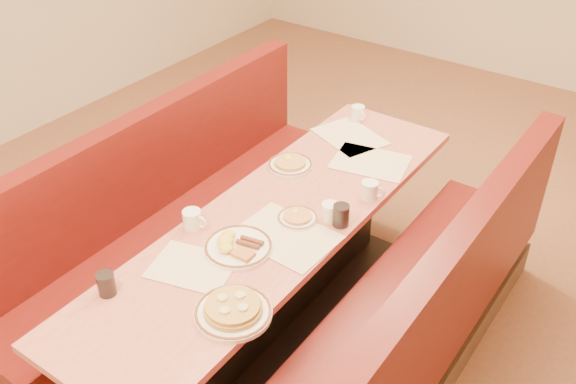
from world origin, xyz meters
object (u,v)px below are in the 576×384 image
Objects in this scene: coffee_mug_d at (358,113)px; soda_tumbler_near at (106,284)px; eggs_plate at (237,246)px; soda_tumbler_mid at (341,215)px; booth_left at (176,227)px; coffee_mug_c at (370,190)px; pancake_plate at (233,310)px; coffee_mug_b at (193,219)px; coffee_mug_a at (330,212)px; booth_right at (406,338)px; diner_table at (279,275)px.

soda_tumbler_near reaches higher than coffee_mug_d.
soda_tumbler_mid is at bearing 56.38° from eggs_plate.
eggs_plate is 2.81× the size of coffee_mug_d.
soda_tumbler_mid reaches higher than coffee_mug_d.
coffee_mug_c is (1.02, 0.40, 0.44)m from booth_left.
coffee_mug_b is (-0.52, 0.33, 0.02)m from pancake_plate.
coffee_mug_c reaches higher than eggs_plate.
eggs_plate is 2.58× the size of coffee_mug_c.
coffee_mug_a is at bearing 63.01° from eggs_plate.
soda_tumbler_mid is (-0.00, -0.28, 0.01)m from coffee_mug_c.
booth_right reaches higher than eggs_plate.
soda_tumbler_near is at bearing -119.48° from soda_tumbler_mid.
pancake_plate is 1.79m from coffee_mug_d.
soda_tumbler_near is (-0.27, -0.84, 0.43)m from diner_table.
coffee_mug_a is (0.22, 0.44, 0.03)m from eggs_plate.
booth_left is at bearing -165.29° from coffee_mug_a.
coffee_mug_d is at bearing 87.82° from soda_tumbler_near.
eggs_plate reaches higher than diner_table.
booth_right is 21.40× the size of coffee_mug_a.
coffee_mug_b reaches higher than eggs_plate.
coffee_mug_c is (0.04, 1.04, 0.02)m from pancake_plate.
coffee_mug_b is at bearing -131.93° from coffee_mug_a.
soda_tumbler_near is 1.11m from soda_tumbler_mid.
coffee_mug_d is 1.08m from soda_tumbler_mid.
soda_tumbler_near is (-0.26, -0.53, 0.03)m from eggs_plate.
booth_left is at bearing 157.16° from eggs_plate.
coffee_mug_c is (0.56, 0.70, -0.00)m from coffee_mug_b.
eggs_plate is 0.49m from coffee_mug_a.
booth_right is 7.99× the size of eggs_plate.
booth_left is 7.99× the size of eggs_plate.
coffee_mug_b is at bearing -132.54° from diner_table.
diner_table is 7.90× the size of pancake_plate.
booth_left is 1.00× the size of booth_right.
soda_tumbler_mid is at bearing 60.52° from soda_tumbler_near.
soda_tumbler_near is at bearing -139.88° from booth_right.
coffee_mug_b is (-0.28, -0.30, 0.43)m from diner_table.
coffee_mug_b is at bearing 91.16° from soda_tumbler_near.
booth_right is 0.90m from eggs_plate.
pancake_plate is 2.87× the size of soda_tumbler_mid.
pancake_plate is (0.97, -0.64, 0.41)m from booth_left.
soda_tumbler_mid reaches higher than eggs_plate.
pancake_plate is 2.62× the size of coffee_mug_c.
coffee_mug_a is 0.97× the size of coffee_mug_c.
eggs_plate is 2.98× the size of soda_tumbler_near.
coffee_mug_c is at bearing 41.45° from coffee_mug_b.
pancake_plate is 3.02× the size of soda_tumbler_near.
coffee_mug_b reaches higher than diner_table.
soda_tumbler_mid is (-0.45, 0.12, 0.44)m from booth_right.
pancake_plate is 2.85× the size of coffee_mug_d.
eggs_plate is at bearing -125.63° from coffee_mug_c.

